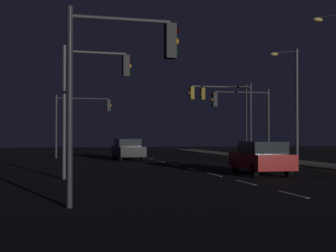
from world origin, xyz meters
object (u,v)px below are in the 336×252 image
at_px(car_oncoming, 128,149).
at_px(traffic_light_near_left, 118,69).
at_px(traffic_light_near_right, 222,105).
at_px(street_lamp_far_end, 293,94).
at_px(traffic_light_far_center, 93,87).
at_px(traffic_light_mid_right, 82,113).
at_px(car, 261,157).
at_px(traffic_light_far_right, 243,109).
at_px(traffic_light_far_left, 229,105).

height_order(car_oncoming, traffic_light_near_left, traffic_light_near_left).
bearing_deg(traffic_light_near_left, traffic_light_near_right, 64.83).
bearing_deg(street_lamp_far_end, traffic_light_near_right, 113.47).
relative_size(traffic_light_far_center, traffic_light_mid_right, 1.13).
relative_size(car, traffic_light_far_center, 0.79).
relative_size(car, car_oncoming, 1.01).
relative_size(car, traffic_light_far_right, 0.93).
height_order(traffic_light_near_left, traffic_light_mid_right, traffic_light_near_left).
distance_m(traffic_light_mid_right, street_lamp_far_end, 16.99).
xyz_separation_m(car, car_oncoming, (-4.14, 14.68, 0.00)).
xyz_separation_m(car_oncoming, traffic_light_far_left, (7.68, -0.45, 3.28)).
height_order(car, traffic_light_far_center, traffic_light_far_center).
bearing_deg(car_oncoming, traffic_light_near_left, -98.95).
height_order(car, traffic_light_near_left, traffic_light_near_left).
height_order(traffic_light_far_left, traffic_light_far_center, traffic_light_far_left).
distance_m(traffic_light_far_left, traffic_light_far_center, 18.32).
height_order(traffic_light_near_left, traffic_light_near_right, traffic_light_near_right).
xyz_separation_m(car_oncoming, traffic_light_far_right, (7.13, -4.66, 2.76)).
relative_size(car, traffic_light_far_left, 0.80).
distance_m(car, traffic_light_mid_right, 20.55).
distance_m(traffic_light_near_left, street_lamp_far_end, 21.58).
distance_m(car, traffic_light_far_right, 10.82).
bearing_deg(traffic_light_far_left, traffic_light_near_right, 176.19).
height_order(traffic_light_near_right, street_lamp_far_end, street_lamp_far_end).
relative_size(car_oncoming, traffic_light_far_center, 0.78).
xyz_separation_m(car_oncoming, traffic_light_mid_right, (-3.12, 4.34, 2.76)).
xyz_separation_m(traffic_light_far_left, traffic_light_far_center, (-11.39, -14.35, -0.15)).
bearing_deg(traffic_light_far_right, traffic_light_mid_right, 138.71).
distance_m(traffic_light_far_center, traffic_light_near_right, 18.01).
relative_size(car_oncoming, traffic_light_mid_right, 0.89).
bearing_deg(traffic_light_near_left, traffic_light_far_center, 90.14).
bearing_deg(car, traffic_light_far_center, -179.18).
relative_size(traffic_light_far_right, traffic_light_far_center, 0.85).
height_order(traffic_light_far_right, street_lamp_far_end, street_lamp_far_end).
xyz_separation_m(car_oncoming, traffic_light_far_center, (-3.71, -14.80, 3.13)).
distance_m(traffic_light_far_left, street_lamp_far_end, 6.55).
distance_m(car, street_lamp_far_end, 10.53).
bearing_deg(traffic_light_mid_right, traffic_light_far_right, -41.29).
xyz_separation_m(traffic_light_near_left, street_lamp_far_end, (13.51, 16.80, 0.87)).
bearing_deg(traffic_light_near_right, car, -101.82).
bearing_deg(traffic_light_mid_right, traffic_light_far_center, -91.76).
xyz_separation_m(traffic_light_near_right, street_lamp_far_end, (2.70, -6.21, 0.38)).
height_order(traffic_light_far_right, traffic_light_near_right, traffic_light_near_right).
xyz_separation_m(traffic_light_far_left, traffic_light_far_right, (-0.55, -4.22, -0.52)).
height_order(car_oncoming, traffic_light_far_left, traffic_light_far_left).
bearing_deg(traffic_light_far_left, street_lamp_far_end, -70.86).
bearing_deg(car, street_lamp_far_end, 54.82).
relative_size(car, traffic_light_mid_right, 0.89).
relative_size(car, street_lamp_far_end, 0.62).
bearing_deg(traffic_light_near_right, traffic_light_far_center, -127.00).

